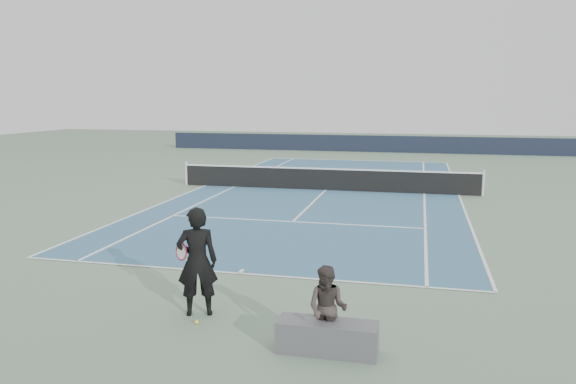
% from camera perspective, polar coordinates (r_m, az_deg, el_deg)
% --- Properties ---
extents(ground, '(80.00, 80.00, 0.00)m').
position_cam_1_polar(ground, '(24.09, 3.85, 0.17)').
color(ground, slate).
extents(court_surface, '(10.97, 23.77, 0.01)m').
position_cam_1_polar(court_surface, '(24.09, 3.85, 0.19)').
color(court_surface, '#366481').
rests_on(court_surface, ground).
extents(tennis_net, '(12.90, 0.10, 1.07)m').
position_cam_1_polar(tennis_net, '(24.01, 3.86, 1.36)').
color(tennis_net, silver).
rests_on(tennis_net, ground).
extents(windscreen_far, '(30.00, 0.25, 1.20)m').
position_cam_1_polar(windscreen_far, '(41.65, 7.91, 4.89)').
color(windscreen_far, black).
rests_on(windscreen_far, ground).
extents(tennis_player, '(0.90, 0.77, 2.01)m').
position_cam_1_polar(tennis_player, '(10.32, -9.22, -6.96)').
color(tennis_player, black).
rests_on(tennis_player, ground).
extents(tennis_ball, '(0.07, 0.07, 0.07)m').
position_cam_1_polar(tennis_ball, '(10.21, -9.27, -12.91)').
color(tennis_ball, yellow).
rests_on(tennis_ball, ground).
extents(spectator_bench, '(1.62, 0.74, 1.39)m').
position_cam_1_polar(spectator_bench, '(8.91, 4.03, -13.04)').
color(spectator_bench, '#535458').
rests_on(spectator_bench, ground).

